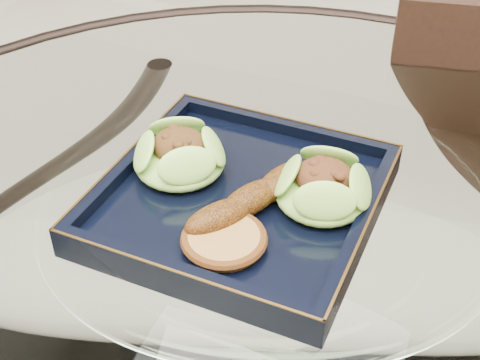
% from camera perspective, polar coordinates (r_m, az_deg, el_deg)
% --- Properties ---
extents(dining_table, '(1.13, 1.13, 0.77)m').
position_cam_1_polar(dining_table, '(0.78, 1.93, -13.93)').
color(dining_table, white).
rests_on(dining_table, ground).
extents(dining_chair, '(0.44, 0.44, 0.86)m').
position_cam_1_polar(dining_chair, '(1.10, 19.77, -6.90)').
color(dining_chair, black).
rests_on(dining_chair, ground).
extents(navy_plate, '(0.27, 0.27, 0.02)m').
position_cam_1_polar(navy_plate, '(0.69, -0.00, -1.96)').
color(navy_plate, black).
rests_on(navy_plate, dining_table).
extents(lettuce_wrap_left, '(0.11, 0.11, 0.03)m').
position_cam_1_polar(lettuce_wrap_left, '(0.71, -5.18, 1.90)').
color(lettuce_wrap_left, '#62A12E').
rests_on(lettuce_wrap_left, navy_plate).
extents(lettuce_wrap_right, '(0.11, 0.11, 0.03)m').
position_cam_1_polar(lettuce_wrap_right, '(0.67, 7.07, -0.83)').
color(lettuce_wrap_right, '#68A831').
rests_on(lettuce_wrap_right, navy_plate).
extents(roasted_plantain, '(0.09, 0.15, 0.03)m').
position_cam_1_polar(roasted_plantain, '(0.66, 0.94, -1.63)').
color(roasted_plantain, '#60310A').
rests_on(roasted_plantain, navy_plate).
extents(crumb_patty, '(0.09, 0.09, 0.01)m').
position_cam_1_polar(crumb_patty, '(0.62, -1.37, -5.17)').
color(crumb_patty, '#A87938').
rests_on(crumb_patty, navy_plate).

